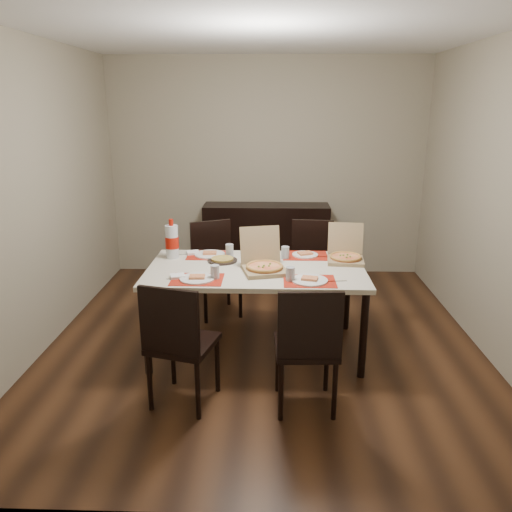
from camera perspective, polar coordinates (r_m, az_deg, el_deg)
name	(u,v)px	position (r m, az deg, el deg)	size (l,w,h in m)	color
ground	(263,342)	(4.59, 0.83, -9.78)	(3.80, 4.00, 0.02)	#422614
room_walls	(265,142)	(4.54, 1.03, 12.92)	(3.84, 4.02, 2.62)	gray
sideboard	(266,241)	(6.09, 1.17, 1.70)	(1.50, 0.40, 0.90)	black
dining_table	(256,275)	(4.18, 0.00, -2.19)	(1.80, 1.00, 0.75)	beige
chair_near_left	(178,340)	(3.49, -8.88, -9.48)	(0.52, 0.52, 0.93)	black
chair_near_right	(307,344)	(3.42, 5.88, -9.97)	(0.44, 0.44, 0.93)	black
chair_far_left	(215,264)	(5.05, -4.74, -0.89)	(0.55, 0.55, 0.93)	black
chair_far_right	(312,263)	(5.09, 6.37, -0.77)	(0.46, 0.46, 0.93)	black
setting_near_left	(199,277)	(3.90, -6.50, -2.38)	(0.44, 0.30, 0.11)	#B21A0B
setting_near_right	(305,279)	(3.85, 5.60, -2.59)	(0.49, 0.30, 0.11)	#B21A0B
setting_far_left	(213,253)	(4.50, -4.98, 0.31)	(0.50, 0.30, 0.11)	#B21A0B
setting_far_right	(300,254)	(4.46, 4.99, 0.20)	(0.49, 0.30, 0.11)	#B21A0B
napkin_loose	(256,268)	(4.12, -0.03, -1.35)	(0.12, 0.11, 0.02)	white
pizza_box_center	(264,264)	(4.06, 0.88, -0.97)	(0.41, 0.44, 0.34)	#8F7752
pizza_box_right	(345,255)	(4.39, 10.18, 0.12)	(0.33, 0.37, 0.31)	#8F7752
faina_plate	(222,260)	(4.33, -3.86, -0.44)	(0.26, 0.26, 0.03)	black
dip_bowl	(272,260)	(4.30, 1.89, -0.47)	(0.13, 0.13, 0.03)	white
soda_bottle	(172,242)	(4.44, -9.58, 1.64)	(0.12, 0.12, 0.35)	silver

